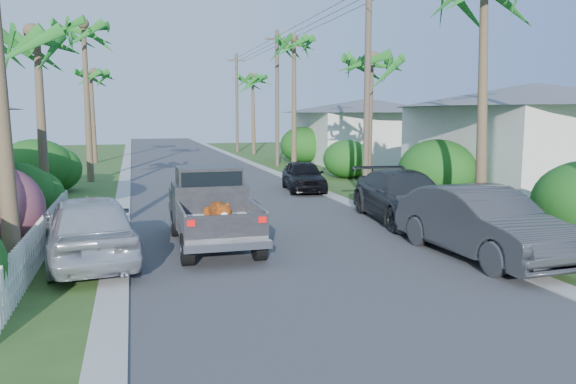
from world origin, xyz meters
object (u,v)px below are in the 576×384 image
object	(u,v)px
palm_l_b	(36,33)
utility_pole_d	(237,102)
palm_l_c	(83,25)
palm_r_d	(253,77)
palm_r_b	(371,59)
palm_r_c	(294,40)
utility_pole_b	(367,87)
parked_car_rn	(481,223)
parked_car_rm	(404,197)
parked_car_rf	(303,176)
utility_pole_c	(277,97)
palm_l_d	(91,72)
house_right_near	(532,143)
house_right_far	(367,133)
pickup_truck	(211,206)
parked_car_ln	(89,228)

from	to	relation	value
palm_l_b	utility_pole_d	size ratio (longest dim) A/B	0.82
palm_l_c	palm_r_d	world-z (taller)	palm_l_c
palm_r_b	palm_r_c	world-z (taller)	palm_r_c
palm_l_c	utility_pole_b	xyz separation A→B (m)	(11.60, -9.00, -3.31)
utility_pole_d	parked_car_rn	bearing A→B (deg)	-91.96
parked_car_rm	palm_l_c	distance (m)	19.28
palm_r_b	utility_pole_b	bearing A→B (deg)	-116.57
utility_pole_b	utility_pole_d	world-z (taller)	same
parked_car_rn	palm_r_d	world-z (taller)	palm_r_d
palm_l_b	palm_r_d	size ratio (longest dim) A/B	0.93
parked_car_rf	utility_pole_c	world-z (taller)	utility_pole_c
parked_car_rn	utility_pole_c	bearing A→B (deg)	83.46
parked_car_rn	parked_car_rf	bearing A→B (deg)	89.42
palm_l_d	palm_r_b	size ratio (longest dim) A/B	1.07
parked_car_rf	utility_pole_c	distance (m)	13.33
house_right_near	house_right_far	distance (m)	18.00
palm_r_c	utility_pole_b	size ratio (longest dim) A/B	1.04
palm_l_d	house_right_near	bearing A→B (deg)	-48.45
parked_car_rf	utility_pole_b	world-z (taller)	utility_pole_b
palm_l_c	house_right_near	bearing A→B (deg)	-27.76
utility_pole_b	utility_pole_c	xyz separation A→B (m)	(0.00, 15.00, 0.00)
palm_r_c	utility_pole_d	world-z (taller)	palm_r_c
parked_car_rn	palm_r_b	bearing A→B (deg)	75.57
palm_l_c	palm_r_b	world-z (taller)	palm_l_c
pickup_truck	house_right_far	world-z (taller)	house_right_far
palm_l_c	palm_r_b	distance (m)	14.55
parked_car_rm	house_right_near	xyz separation A→B (m)	(8.38, 4.44, 1.41)
house_right_near	house_right_far	bearing A→B (deg)	90.00
parked_car_rn	house_right_far	bearing A→B (deg)	68.70
parked_car_ln	palm_r_c	bearing A→B (deg)	-125.36
pickup_truck	palm_r_c	bearing A→B (deg)	67.87
house_right_far	utility_pole_c	xyz separation A→B (m)	(-7.40, -2.00, 2.48)
parked_car_rm	palm_r_b	xyz separation A→B (m)	(1.98, 7.44, 5.14)
parked_car_rn	palm_l_b	world-z (taller)	palm_l_b
palm_r_b	utility_pole_b	xyz separation A→B (m)	(-1.00, -2.00, -1.35)
palm_r_d	palm_l_c	bearing A→B (deg)	-124.78
parked_car_rm	palm_l_c	world-z (taller)	palm_l_c
palm_r_c	palm_r_b	bearing A→B (deg)	-87.92
pickup_truck	palm_r_d	distance (m)	35.29
pickup_truck	house_right_far	size ratio (longest dim) A/B	0.57
parked_car_rm	utility_pole_b	bearing A→B (deg)	85.77
parked_car_rm	palm_r_c	world-z (taller)	palm_r_c
parked_car_ln	house_right_near	bearing A→B (deg)	-165.88
pickup_truck	palm_l_b	xyz separation A→B (m)	(-4.95, 5.80, 5.14)
utility_pole_c	utility_pole_d	xyz separation A→B (m)	(0.00, 15.00, 0.00)
palm_l_d	house_right_near	distance (m)	29.70
parked_car_ln	palm_r_d	world-z (taller)	palm_r_d
pickup_truck	house_right_far	xyz separation A→B (m)	(14.85, 23.80, 1.11)
utility_pole_b	parked_car_rf	bearing A→B (deg)	129.70
parked_car_rf	house_right_near	distance (m)	10.11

